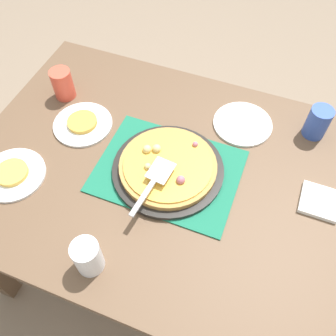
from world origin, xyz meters
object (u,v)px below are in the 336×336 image
at_px(pizza_server, 153,181).
at_px(pizza, 168,166).
at_px(pizza_pan, 168,169).
at_px(plate_far_right, 83,124).
at_px(napkin_stack, 319,201).
at_px(served_slice_left, 12,172).
at_px(cup_near, 318,122).
at_px(plate_near_left, 13,175).
at_px(cup_far, 63,84).
at_px(cup_corner, 88,257).
at_px(plate_side, 243,124).
at_px(served_slice_right, 82,122).

bearing_deg(pizza_server, pizza, 84.01).
distance_m(pizza_pan, plate_far_right, 0.38).
bearing_deg(pizza_server, napkin_stack, 17.32).
height_order(served_slice_left, napkin_stack, served_slice_left).
distance_m(plate_far_right, cup_near, 0.86).
xyz_separation_m(plate_near_left, napkin_stack, (0.98, 0.27, 0.00)).
bearing_deg(cup_far, cup_corner, -53.97).
height_order(pizza_pan, cup_near, cup_near).
height_order(pizza_pan, plate_side, pizza_pan).
distance_m(pizza, served_slice_left, 0.53).
bearing_deg(napkin_stack, served_slice_left, -164.74).
distance_m(plate_side, napkin_stack, 0.39).
bearing_deg(cup_near, plate_side, -168.05).
distance_m(plate_side, cup_far, 0.71).
xyz_separation_m(plate_side, napkin_stack, (0.32, -0.24, 0.00)).
bearing_deg(pizza_server, plate_side, 63.80).
xyz_separation_m(cup_far, pizza_server, (0.50, -0.29, 0.01)).
bearing_deg(cup_near, napkin_stack, -77.60).
xyz_separation_m(plate_near_left, pizza_server, (0.47, 0.11, 0.07)).
distance_m(plate_side, served_slice_right, 0.60).
height_order(pizza_pan, cup_far, cup_far).
xyz_separation_m(plate_far_right, cup_near, (0.81, 0.27, 0.06)).
height_order(cup_corner, napkin_stack, cup_corner).
height_order(pizza_pan, pizza_server, pizza_server).
height_order(plate_side, cup_corner, cup_corner).
distance_m(served_slice_left, pizza_server, 0.49).
relative_size(plate_far_right, cup_far, 1.83).
relative_size(plate_near_left, served_slice_left, 2.00).
xyz_separation_m(pizza_pan, plate_near_left, (-0.48, -0.21, -0.01)).
height_order(plate_far_right, napkin_stack, napkin_stack).
xyz_separation_m(pizza_pan, cup_far, (-0.51, 0.20, 0.05)).
relative_size(pizza, served_slice_left, 3.00).
distance_m(served_slice_left, napkin_stack, 1.02).
distance_m(served_slice_left, cup_far, 0.41).
bearing_deg(served_slice_left, pizza_pan, 23.06).
bearing_deg(cup_near, served_slice_right, -161.41).
height_order(pizza, plate_side, pizza).
relative_size(served_slice_left, napkin_stack, 0.92).
bearing_deg(cup_near, pizza_server, -134.79).
bearing_deg(cup_far, served_slice_right, -39.61).
bearing_deg(pizza_server, served_slice_left, -167.02).
xyz_separation_m(pizza, cup_near, (0.44, 0.35, 0.03)).
bearing_deg(cup_near, cup_corner, -125.34).
height_order(plate_near_left, plate_side, same).
bearing_deg(cup_corner, cup_far, 126.03).
xyz_separation_m(cup_near, pizza_server, (-0.45, -0.45, 0.01)).
height_order(served_slice_left, pizza_server, pizza_server).
distance_m(cup_near, cup_far, 0.96).
xyz_separation_m(pizza_pan, pizza, (-0.00, 0.00, 0.02)).
bearing_deg(served_slice_left, pizza_server, 12.98).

